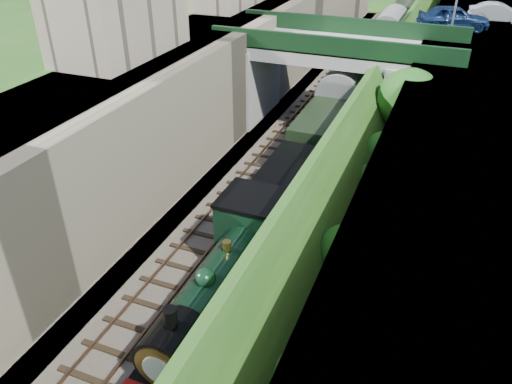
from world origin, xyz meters
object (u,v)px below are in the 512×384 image
tree (411,102)px  car_silver (498,12)px  road_bridge (344,75)px  car_blue (453,17)px  locomotive (226,281)px  tender (288,195)px

tree → car_silver: size_ratio=1.58×
road_bridge → tree: bearing=-46.6°
car_blue → locomotive: car_blue is taller
road_bridge → car_silver: size_ratio=3.83×
tree → tender: (-4.71, -7.30, -3.03)m
tender → locomotive: bearing=-90.0°
car_blue → tree: bearing=160.1°
tree → car_blue: 11.98m
road_bridge → locomotive: bearing=-89.3°
car_silver → locomotive: bearing=158.2°
car_blue → tender: car_blue is taller
car_blue → car_silver: size_ratio=1.18×
tree → tender: size_ratio=1.10×
road_bridge → locomotive: size_ratio=1.56×
road_bridge → tender: size_ratio=2.67×
tree → locomotive: (-4.71, -14.66, -2.75)m
car_blue → tender: 20.60m
car_silver → locomotive: car_silver is taller
tender → car_silver: bearing=68.7°
car_blue → locomotive: bearing=153.2°
road_bridge → car_silver: bearing=48.4°
car_silver → tender: car_silver is taller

